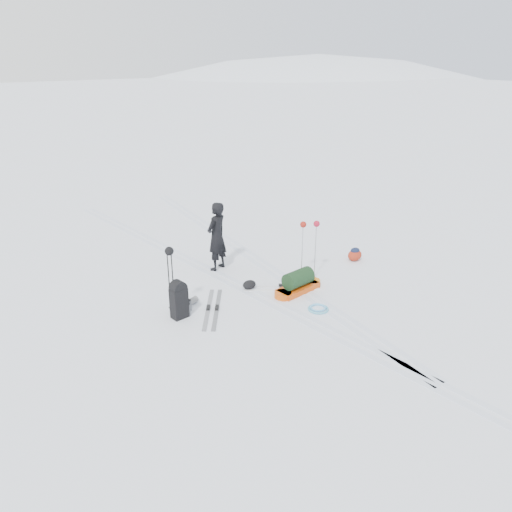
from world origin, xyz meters
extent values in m
plane|color=white|center=(0.00, 0.00, 0.00)|extent=(200.00, 200.00, 0.00)
ellipsoid|color=white|center=(90.00, 90.00, -75.00)|extent=(256.00, 192.00, 160.00)
cube|color=silver|center=(-0.12, 0.00, 0.00)|extent=(1.40, 17.97, 0.01)
cube|color=silver|center=(0.12, 0.00, 0.00)|extent=(1.40, 17.97, 0.01)
cube|color=silver|center=(1.28, 2.00, 0.00)|extent=(2.09, 13.88, 0.01)
cube|color=silver|center=(1.52, 2.00, 0.00)|extent=(2.09, 13.88, 0.01)
imported|color=black|center=(0.14, 1.60, 0.91)|extent=(0.77, 0.64, 1.82)
cube|color=#C1430B|center=(0.92, -0.70, 0.07)|extent=(1.14, 0.55, 0.14)
cylinder|color=orange|center=(1.42, -0.66, 0.07)|extent=(0.44, 0.44, 0.14)
cylinder|color=#CD4E0C|center=(0.41, -0.74, 0.07)|extent=(0.44, 0.44, 0.14)
cylinder|color=black|center=(0.92, -0.70, 0.34)|extent=(0.77, 0.46, 0.41)
cube|color=black|center=(-1.96, -0.08, 0.34)|extent=(0.36, 0.27, 0.68)
cylinder|color=black|center=(-1.96, -0.08, 0.70)|extent=(0.35, 0.26, 0.33)
cube|color=black|center=(-1.78, -0.05, 0.24)|extent=(0.09, 0.18, 0.29)
cylinder|color=slate|center=(-1.54, 0.25, 0.07)|extent=(0.56, 0.32, 0.15)
cylinder|color=black|center=(-1.99, 0.25, 0.72)|extent=(0.03, 0.03, 1.43)
cylinder|color=black|center=(-1.94, 0.17, 0.72)|extent=(0.03, 0.03, 1.43)
torus|color=black|center=(-1.99, 0.25, 0.11)|extent=(0.11, 0.11, 0.01)
torus|color=black|center=(-1.94, 0.17, 0.11)|extent=(0.11, 0.11, 0.01)
sphere|color=black|center=(-1.96, 0.20, 1.45)|extent=(0.19, 0.19, 0.19)
cylinder|color=#ADAFB4|center=(1.45, -0.24, 0.72)|extent=(0.03, 0.03, 1.43)
cylinder|color=#ABADB2|center=(1.74, -0.40, 0.72)|extent=(0.03, 0.03, 1.43)
torus|color=#A5A7AC|center=(1.45, -0.24, 0.11)|extent=(0.13, 0.13, 0.01)
torus|color=#9D9FA4|center=(1.74, -0.40, 0.11)|extent=(0.13, 0.13, 0.01)
sphere|color=maroon|center=(1.45, -0.24, 1.46)|extent=(0.15, 0.15, 0.15)
sphere|color=maroon|center=(1.74, -0.40, 1.46)|extent=(0.15, 0.15, 0.15)
cube|color=gray|center=(-1.13, -0.27, 0.01)|extent=(1.26, 1.57, 0.02)
cube|color=#97999F|center=(-1.28, -0.15, 0.01)|extent=(1.26, 1.57, 0.02)
cube|color=black|center=(-1.13, -0.27, 0.04)|extent=(0.18, 0.20, 0.05)
cube|color=black|center=(-1.28, -0.15, 0.04)|extent=(0.18, 0.20, 0.05)
cube|color=white|center=(0.68, -0.43, 0.01)|extent=(1.59, 1.15, 0.02)
cube|color=silver|center=(0.79, -0.28, 0.01)|extent=(1.59, 1.15, 0.02)
cube|color=black|center=(0.68, -0.43, 0.04)|extent=(0.20, 0.17, 0.05)
cube|color=black|center=(0.79, -0.28, 0.04)|extent=(0.20, 0.17, 0.05)
torus|color=#50A9C4|center=(0.65, -1.67, 0.02)|extent=(0.52, 0.52, 0.05)
torus|color=#61B7EC|center=(0.67, -1.64, 0.04)|extent=(0.41, 0.41, 0.04)
ellipsoid|color=maroon|center=(3.45, -0.22, 0.15)|extent=(0.54, 0.51, 0.31)
ellipsoid|color=black|center=(3.45, -0.22, 0.29)|extent=(0.35, 0.33, 0.15)
cylinder|color=#54565B|center=(-1.75, -0.12, 0.13)|extent=(0.08, 0.08, 0.26)
cylinder|color=#585A5F|center=(-1.62, 0.06, 0.12)|extent=(0.08, 0.08, 0.24)
cylinder|color=black|center=(-1.75, -0.12, 0.28)|extent=(0.07, 0.07, 0.03)
cylinder|color=black|center=(-1.62, 0.06, 0.26)|extent=(0.07, 0.07, 0.03)
ellipsoid|color=black|center=(0.08, 0.13, 0.11)|extent=(0.41, 0.35, 0.21)
camera|label=1|loc=(-6.46, -8.60, 5.31)|focal=35.00mm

